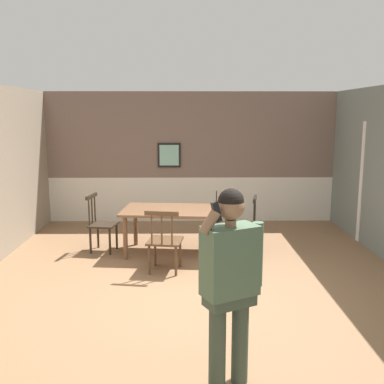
{
  "coord_description": "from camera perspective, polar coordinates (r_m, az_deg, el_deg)",
  "views": [
    {
      "loc": [
        -0.1,
        -5.34,
        2.24
      ],
      "look_at": [
        -0.04,
        -0.92,
        1.45
      ],
      "focal_mm": 41.45,
      "sensor_mm": 36.0,
      "label": 1
    }
  ],
  "objects": [
    {
      "name": "ground_plane",
      "position": [
        5.79,
        0.31,
        -12.6
      ],
      "size": [
        8.32,
        8.32,
        0.0
      ],
      "primitive_type": "plane",
      "color": "#846042"
    },
    {
      "name": "room_back_partition",
      "position": [
        9.17,
        -0.15,
        4.16
      ],
      "size": [
        6.0,
        0.17,
        2.67
      ],
      "color": "#756056",
      "rests_on": "ground_plane"
    },
    {
      "name": "dining_table",
      "position": [
        7.1,
        -2.6,
        -2.89
      ],
      "size": [
        1.64,
        1.11,
        0.72
      ],
      "rotation": [
        0.0,
        0.0,
        -0.09
      ],
      "color": "brown",
      "rests_on": "ground_plane"
    },
    {
      "name": "chair_near_window",
      "position": [
        7.1,
        6.82,
        -4.49
      ],
      "size": [
        0.48,
        0.48,
        0.95
      ],
      "rotation": [
        0.0,
        0.0,
        1.36
      ],
      "color": "black",
      "rests_on": "ground_plane"
    },
    {
      "name": "chair_by_doorway",
      "position": [
        6.31,
        -3.57,
        -6.24
      ],
      "size": [
        0.53,
        0.53,
        0.92
      ],
      "rotation": [
        0.0,
        0.0,
        -0.15
      ],
      "color": "#513823",
      "rests_on": "ground_plane"
    },
    {
      "name": "chair_at_table_head",
      "position": [
        7.37,
        -11.62,
        -4.01
      ],
      "size": [
        0.48,
        0.48,
        0.94
      ],
      "rotation": [
        0.0,
        0.0,
        4.53
      ],
      "color": "#2D2319",
      "rests_on": "ground_plane"
    },
    {
      "name": "person_figure",
      "position": [
        3.61,
        4.98,
        -10.6
      ],
      "size": [
        0.54,
        0.41,
        1.67
      ],
      "rotation": [
        0.0,
        0.0,
        3.61
      ],
      "color": "#3A493A",
      "rests_on": "ground_plane"
    }
  ]
}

